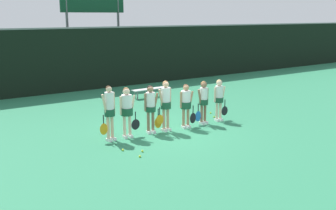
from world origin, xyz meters
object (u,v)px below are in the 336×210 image
object	(u,v)px
tennis_ball_0	(142,151)
tennis_ball_4	(211,113)
player_0	(109,109)
player_5	(203,99)
player_6	(219,97)
tennis_ball_3	(140,156)
player_1	(127,108)
tennis_ball_2	(123,150)
scoreboard	(93,5)
player_4	(186,102)
player_2	(151,105)
tennis_ball_1	(214,117)
bench_courtside	(149,90)
player_3	(166,102)

from	to	relation	value
tennis_ball_0	tennis_ball_4	bearing A→B (deg)	27.53
player_0	player_5	distance (m)	3.78
player_6	tennis_ball_3	size ratio (longest dim) A/B	23.00
player_1	tennis_ball_0	bearing A→B (deg)	-94.90
player_5	tennis_ball_2	size ratio (longest dim) A/B	24.44
scoreboard	player_0	xyz separation A→B (m)	(-3.97, -10.09, -3.48)
player_1	player_4	bearing A→B (deg)	3.12
player_0	tennis_ball_0	distance (m)	1.87
tennis_ball_4	tennis_ball_2	bearing A→B (deg)	-158.35
player_2	tennis_ball_2	bearing A→B (deg)	-135.59
tennis_ball_3	scoreboard	bearing A→B (deg)	71.71
tennis_ball_0	tennis_ball_2	bearing A→B (deg)	136.81
scoreboard	tennis_ball_1	distance (m)	10.75
tennis_ball_0	tennis_ball_1	distance (m)	4.81
tennis_ball_3	tennis_ball_4	bearing A→B (deg)	29.32
player_4	player_5	world-z (taller)	player_5
bench_courtside	player_5	world-z (taller)	player_5
tennis_ball_2	tennis_ball_3	xyz separation A→B (m)	(0.15, -0.76, 0.00)
bench_courtside	player_5	distance (m)	5.40
tennis_ball_1	tennis_ball_2	xyz separation A→B (m)	(-4.86, -1.48, 0.00)
player_0	tennis_ball_3	bearing A→B (deg)	-100.95
player_6	player_5	bearing A→B (deg)	-171.41
player_3	tennis_ball_2	world-z (taller)	player_3
player_4	tennis_ball_3	xyz separation A→B (m)	(-2.92, -1.72, -0.91)
player_6	tennis_ball_2	size ratio (longest dim) A/B	24.28
bench_courtside	player_4	distance (m)	5.65
player_4	tennis_ball_1	distance (m)	2.08
player_0	player_5	xyz separation A→B (m)	(3.78, -0.11, -0.10)
player_4	tennis_ball_4	size ratio (longest dim) A/B	24.47
player_5	tennis_ball_4	size ratio (longest dim) A/B	24.79
player_1	tennis_ball_2	bearing A→B (deg)	-117.27
player_2	tennis_ball_2	size ratio (longest dim) A/B	25.21
player_3	tennis_ball_3	xyz separation A→B (m)	(-2.08, -1.79, -1.03)
tennis_ball_0	tennis_ball_3	distance (m)	0.46
player_4	tennis_ball_1	bearing A→B (deg)	26.56
player_6	player_0	bearing A→B (deg)	-173.40
bench_courtside	tennis_ball_4	world-z (taller)	bench_courtside
player_2	player_6	world-z (taller)	player_2
player_4	tennis_ball_4	world-z (taller)	player_4
scoreboard	player_5	size ratio (longest dim) A/B	3.59
player_1	player_6	world-z (taller)	player_1
player_0	tennis_ball_4	xyz separation A→B (m)	(5.02, 0.92, -1.03)
scoreboard	tennis_ball_0	size ratio (longest dim) A/B	85.87
player_1	player_5	xyz separation A→B (m)	(3.15, -0.10, -0.05)
player_1	tennis_ball_4	bearing A→B (deg)	19.07
player_1	tennis_ball_3	xyz separation A→B (m)	(-0.61, -1.88, -0.98)
player_3	tennis_ball_4	bearing A→B (deg)	16.07
player_3	tennis_ball_0	distance (m)	2.52
player_0	tennis_ball_0	xyz separation A→B (m)	(0.31, -1.54, -1.03)
tennis_ball_0	tennis_ball_4	world-z (taller)	tennis_ball_0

